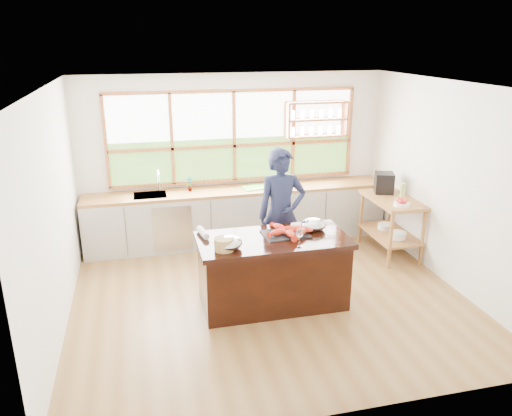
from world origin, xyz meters
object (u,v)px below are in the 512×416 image
object	(u,v)px
island	(273,271)
cook	(281,215)
wicker_basket	(224,244)
espresso_machine	(384,183)

from	to	relation	value
island	cook	world-z (taller)	cook
cook	wicker_basket	bearing A→B (deg)	-133.90
island	cook	size ratio (longest dim) A/B	1.00
cook	wicker_basket	world-z (taller)	cook
espresso_machine	wicker_basket	size ratio (longest dim) A/B	1.38
island	espresso_machine	world-z (taller)	espresso_machine
island	wicker_basket	distance (m)	0.86
island	espresso_machine	distance (m)	2.68
island	wicker_basket	bearing A→B (deg)	-160.97
island	cook	distance (m)	0.92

